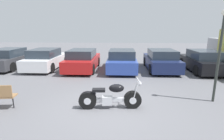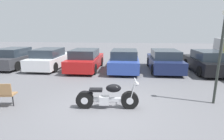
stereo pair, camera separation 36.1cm
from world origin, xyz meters
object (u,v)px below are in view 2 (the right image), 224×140
parked_car_black (207,62)px  parked_car_white (50,59)px  parked_car_red (85,60)px  parked_car_navy (164,61)px  lamp_post (221,47)px  motorcycle (107,97)px  parked_car_blue (124,61)px  parked_car_dark_grey (16,58)px

parked_car_black → parked_car_white: bearing=178.6°
parked_car_red → parked_car_navy: bearing=2.3°
parked_car_red → lamp_post: 8.03m
motorcycle → parked_car_black: size_ratio=0.53×
lamp_post → parked_car_blue: bearing=124.6°
parked_car_dark_grey → parked_car_white: same height
motorcycle → parked_car_white: 7.75m
parked_car_dark_grey → parked_car_white: bearing=-2.0°
parked_car_white → parked_car_navy: bearing=-0.2°
parked_car_navy → parked_car_blue: bearing=-175.4°
motorcycle → lamp_post: bearing=11.6°
parked_car_white → lamp_post: bearing=-31.1°
parked_car_blue → lamp_post: bearing=-55.4°
parked_car_black → parked_car_blue: bearing=179.9°
parked_car_blue → parked_car_black: (5.25, -0.01, 0.00)m
parked_car_dark_grey → parked_car_blue: 7.88m
parked_car_dark_grey → lamp_post: lamp_post is taller
parked_car_navy → parked_car_white: bearing=179.8°
parked_car_dark_grey → parked_car_black: bearing=-1.5°
motorcycle → parked_car_dark_grey: parked_car_dark_grey is taller
parked_car_black → lamp_post: bearing=-109.5°
parked_car_dark_grey → parked_car_blue: (7.87, -0.34, 0.00)m
parked_car_dark_grey → parked_car_red: same height
parked_car_black → lamp_post: 5.51m
parked_car_dark_grey → parked_car_red: 5.26m
parked_car_white → parked_car_black: same height
parked_car_dark_grey → parked_car_navy: size_ratio=1.00×
parked_car_navy → motorcycle: bearing=-116.9°
parked_car_red → lamp_post: bearing=-39.5°
parked_car_red → lamp_post: lamp_post is taller
parked_car_navy → lamp_post: size_ratio=1.23×
parked_car_blue → parked_car_navy: size_ratio=1.00×
parked_car_navy → parked_car_dark_grey: bearing=179.3°
parked_car_dark_grey → parked_car_navy: 10.50m
motorcycle → parked_car_blue: bearing=85.8°
motorcycle → parked_car_red: (-2.19, 5.83, 0.25)m
parked_car_dark_grey → parked_car_navy: (10.50, -0.12, 0.00)m
motorcycle → parked_car_red: bearing=110.6°
parked_car_red → parked_car_white: bearing=174.7°
parked_car_red → parked_car_blue: (2.62, -0.00, 0.00)m
parked_car_navy → lamp_post: bearing=-80.8°
parked_car_dark_grey → parked_car_black: (13.12, -0.34, 0.00)m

